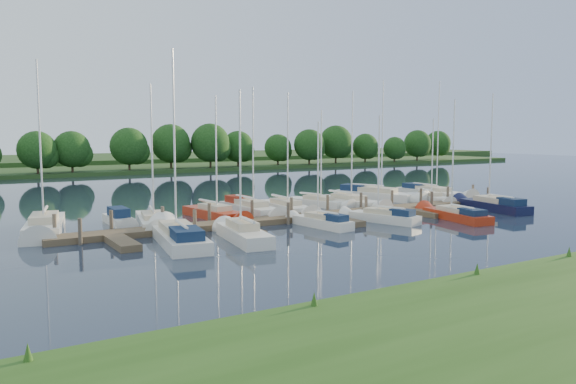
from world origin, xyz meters
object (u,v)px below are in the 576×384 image
sailboat_s_2 (321,223)px  dock (324,217)px  sailboat_n_0 (44,228)px  sailboat_n_5 (286,209)px  motorboat (119,220)px

sailboat_s_2 → dock: bearing=44.5°
sailboat_n_0 → sailboat_n_5: (18.77, -0.02, -0.01)m
dock → sailboat_n_5: (-0.43, 4.91, 0.07)m
motorboat → sailboat_n_5: size_ratio=0.48×
sailboat_s_2 → sailboat_n_5: bearing=70.0°
sailboat_n_0 → sailboat_s_2: sailboat_n_0 is taller
sailboat_n_5 → sailboat_s_2: (-1.80, -7.70, 0.04)m
dock → sailboat_n_0: sailboat_n_0 is taller
dock → motorboat: motorboat is taller
motorboat → sailboat_s_2: (11.84, -8.45, -0.01)m
sailboat_n_0 → sailboat_n_5: 18.77m
motorboat → sailboat_s_2: sailboat_s_2 is taller
sailboat_n_0 → motorboat: size_ratio=2.41×
dock → motorboat: bearing=158.1°
dock → sailboat_n_0: size_ratio=3.40×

